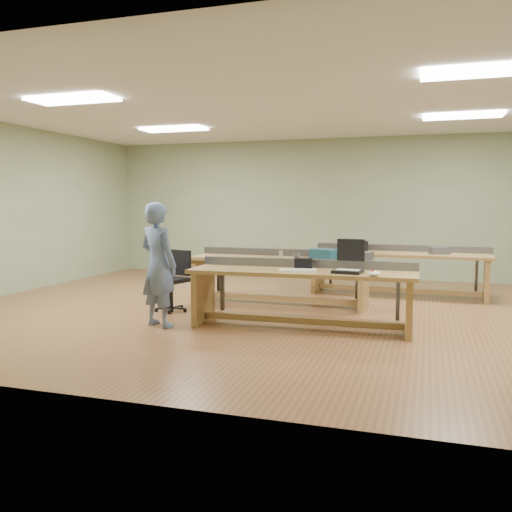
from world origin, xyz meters
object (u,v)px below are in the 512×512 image
object	(u,v)px
parts_bin_teal	(326,254)
parts_bin_grey	(358,256)
camera_bag	(303,264)
mug	(297,256)
workbench_front	(302,285)
drinks_can	(281,254)
laptop_base	(348,272)
workbench_back	(398,263)
person	(158,265)
workbench_mid	(280,270)
task_chair	(173,289)

from	to	relation	value
parts_bin_teal	parts_bin_grey	world-z (taller)	parts_bin_teal
camera_bag	mug	size ratio (longest dim) A/B	2.07
workbench_front	parts_bin_teal	size ratio (longest dim) A/B	6.96
parts_bin_teal	drinks_can	xyz separation A→B (m)	(-0.68, -0.13, -0.02)
laptop_base	mug	distance (m)	1.83
laptop_base	mug	size ratio (longest dim) A/B	3.21
workbench_back	person	world-z (taller)	person
workbench_mid	mug	distance (m)	0.39
workbench_front	camera_bag	world-z (taller)	camera_bag
mug	drinks_can	xyz separation A→B (m)	(-0.26, 0.02, 0.01)
workbench_back	mug	bearing A→B (deg)	-129.60
laptop_base	parts_bin_grey	xyz separation A→B (m)	(-0.09, 1.68, 0.04)
person	parts_bin_grey	bearing A→B (deg)	-117.79
person	workbench_front	bearing A→B (deg)	-143.96
workbench_back	laptop_base	xyz separation A→B (m)	(-0.45, -3.08, 0.21)
task_chair	mug	xyz separation A→B (m)	(1.68, 0.90, 0.46)
workbench_mid	workbench_front	bearing A→B (deg)	-63.31
workbench_mid	camera_bag	world-z (taller)	camera_bag
camera_bag	mug	xyz separation A→B (m)	(-0.42, 1.39, -0.03)
task_chair	laptop_base	bearing A→B (deg)	2.95
workbench_back	drinks_can	bearing A→B (deg)	-134.63
camera_bag	drinks_can	xyz separation A→B (m)	(-0.67, 1.41, -0.02)
workbench_back	parts_bin_teal	xyz separation A→B (m)	(-1.03, -1.39, 0.26)
workbench_front	workbench_back	xyz separation A→B (m)	(1.06, 2.95, 0.00)
workbench_back	parts_bin_teal	bearing A→B (deg)	-122.91
workbench_mid	task_chair	distance (m)	1.72
laptop_base	camera_bag	size ratio (longest dim) A/B	1.55
laptop_base	task_chair	bearing A→B (deg)	173.36
parts_bin_teal	camera_bag	bearing A→B (deg)	-90.20
workbench_front	person	world-z (taller)	person
parts_bin_grey	mug	distance (m)	0.93
task_chair	parts_bin_grey	size ratio (longest dim) A/B	2.08
workbench_mid	person	bearing A→B (deg)	-117.22
drinks_can	mug	bearing A→B (deg)	-5.01
laptop_base	camera_bag	world-z (taller)	camera_bag
workbench_back	mug	xyz separation A→B (m)	(-1.46, -1.55, 0.23)
laptop_base	mug	bearing A→B (deg)	129.95
person	workbench_back	bearing A→B (deg)	-108.87
workbench_back	parts_bin_grey	xyz separation A→B (m)	(-0.54, -1.40, 0.25)
task_chair	drinks_can	size ratio (longest dim) A/B	7.88
workbench_front	drinks_can	bearing A→B (deg)	113.66
laptop_base	parts_bin_teal	xyz separation A→B (m)	(-0.58, 1.69, 0.05)
workbench_back	camera_bag	size ratio (longest dim) A/B	13.75
workbench_front	mug	bearing A→B (deg)	104.85
laptop_base	task_chair	size ratio (longest dim) A/B	0.39
laptop_base	parts_bin_grey	size ratio (longest dim) A/B	0.80
drinks_can	task_chair	bearing A→B (deg)	-147.05
workbench_back	workbench_front	bearing A→B (deg)	-106.13
workbench_front	mug	world-z (taller)	workbench_front
workbench_mid	camera_bag	distance (m)	1.67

